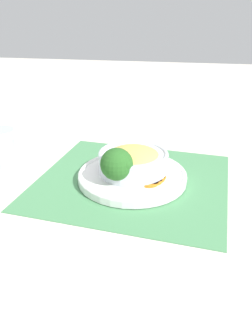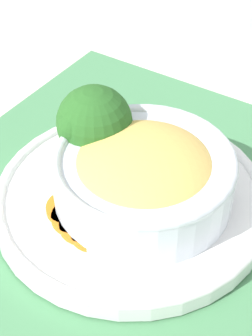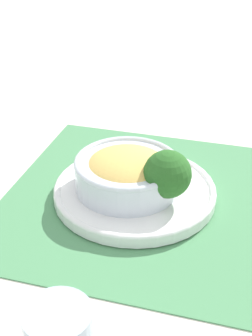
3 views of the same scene
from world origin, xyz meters
TOP-DOWN VIEW (x-y plane):
  - ground_plane at (0.00, 0.00)m, footprint 4.00×4.00m
  - placemat at (0.00, 0.00)m, footprint 0.51×0.47m
  - plate at (0.00, 0.00)m, footprint 0.27×0.27m
  - bowl at (-0.00, -0.01)m, footprint 0.17×0.17m
  - broccoli_floret at (0.03, 0.06)m, footprint 0.08×0.08m
  - carrot_slice_near at (-0.05, 0.04)m, footprint 0.05×0.05m
  - carrot_slice_middle at (-0.05, 0.03)m, footprint 0.05×0.05m
  - carrot_slice_far at (-0.06, 0.02)m, footprint 0.05×0.05m
  - carrot_slice_extra at (-0.06, 0.01)m, footprint 0.05×0.05m

SIDE VIEW (x-z plane):
  - ground_plane at x=0.00m, z-range 0.00..0.00m
  - placemat at x=0.00m, z-range 0.00..0.00m
  - plate at x=0.00m, z-range 0.00..0.03m
  - carrot_slice_near at x=-0.05m, z-range 0.02..0.03m
  - carrot_slice_middle at x=-0.05m, z-range 0.02..0.03m
  - carrot_slice_far at x=-0.06m, z-range 0.02..0.03m
  - carrot_slice_extra at x=-0.06m, z-range 0.02..0.03m
  - bowl at x=0.00m, z-range 0.02..0.08m
  - broccoli_floret at x=0.03m, z-range 0.03..0.11m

